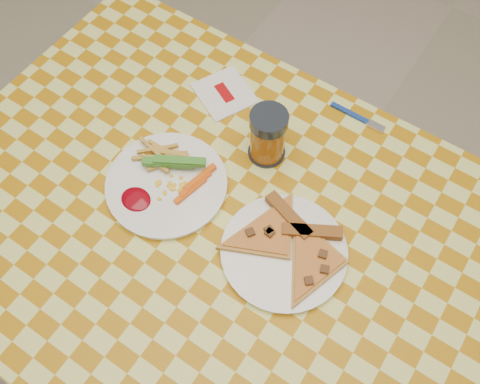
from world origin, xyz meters
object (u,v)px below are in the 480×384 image
Objects in this scene: drink_glass at (268,136)px; plate_right at (284,252)px; plate_left at (167,185)px; table at (231,249)px.

plate_right is at bearing -49.61° from drink_glass.
drink_glass is (0.13, 0.18, 0.06)m from plate_left.
plate_right is at bearing 11.57° from table.
drink_glass is at bearing 55.30° from plate_left.
plate_right is 0.24m from drink_glass.
plate_left is at bearing 174.26° from table.
table is 9.96× the size of drink_glass.
plate_right is at bearing 1.06° from plate_left.
drink_glass is at bearing 130.39° from plate_right.
plate_right is (0.11, 0.02, 0.08)m from table.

